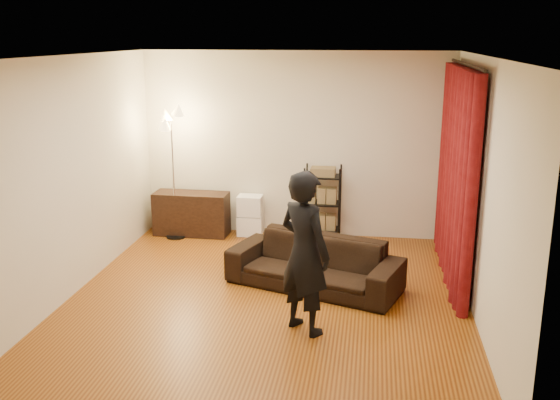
% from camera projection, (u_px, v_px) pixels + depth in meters
% --- Properties ---
extents(floor, '(5.00, 5.00, 0.00)m').
position_uv_depth(floor, '(267.00, 300.00, 7.07)').
color(floor, brown).
rests_on(floor, ground).
extents(ceiling, '(5.00, 5.00, 0.00)m').
position_uv_depth(ceiling, '(266.00, 56.00, 6.37)').
color(ceiling, white).
rests_on(ceiling, ground).
extents(wall_back, '(5.00, 0.00, 5.00)m').
position_uv_depth(wall_back, '(296.00, 145.00, 9.11)').
color(wall_back, beige).
rests_on(wall_back, ground).
extents(wall_front, '(5.00, 0.00, 5.00)m').
position_uv_depth(wall_front, '(206.00, 267.00, 4.33)').
color(wall_front, beige).
rests_on(wall_front, ground).
extents(wall_left, '(0.00, 5.00, 5.00)m').
position_uv_depth(wall_left, '(71.00, 177.00, 7.04)').
color(wall_left, beige).
rests_on(wall_left, ground).
extents(wall_right, '(0.00, 5.00, 5.00)m').
position_uv_depth(wall_right, '(482.00, 192.00, 6.40)').
color(wall_right, beige).
rests_on(wall_right, ground).
extents(curtain_rod, '(0.04, 2.65, 0.04)m').
position_uv_depth(curtain_rod, '(467.00, 64.00, 7.17)').
color(curtain_rod, black).
rests_on(curtain_rod, wall_right).
extents(curtain, '(0.22, 2.65, 2.55)m').
position_uv_depth(curtain, '(457.00, 175.00, 7.51)').
color(curtain, maroon).
rests_on(curtain, ground).
extents(sofa, '(2.18, 1.41, 0.59)m').
position_uv_depth(sofa, '(314.00, 263.00, 7.37)').
color(sofa, black).
rests_on(sofa, ground).
extents(person, '(0.73, 0.69, 1.66)m').
position_uv_depth(person, '(305.00, 253.00, 6.15)').
color(person, black).
rests_on(person, ground).
extents(media_cabinet, '(1.11, 0.43, 0.64)m').
position_uv_depth(media_cabinet, '(192.00, 214.00, 9.32)').
color(media_cabinet, black).
rests_on(media_cabinet, ground).
extents(storage_boxes, '(0.39, 0.32, 0.61)m').
position_uv_depth(storage_boxes, '(250.00, 215.00, 9.29)').
color(storage_boxes, white).
rests_on(storage_boxes, ground).
extents(wire_shelf, '(0.53, 0.40, 1.09)m').
position_uv_depth(wire_shelf, '(322.00, 203.00, 9.04)').
color(wire_shelf, black).
rests_on(wire_shelf, ground).
extents(floor_lamp, '(0.41, 0.41, 1.90)m').
position_uv_depth(floor_lamp, '(173.00, 175.00, 9.01)').
color(floor_lamp, silver).
rests_on(floor_lamp, ground).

